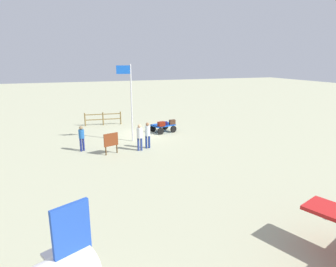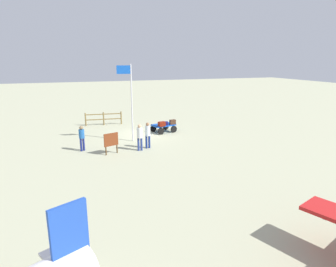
{
  "view_description": "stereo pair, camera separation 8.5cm",
  "coord_description": "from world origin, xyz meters",
  "px_view_note": "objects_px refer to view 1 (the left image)",
  "views": [
    {
      "loc": [
        5.85,
        22.13,
        5.87
      ],
      "look_at": [
        0.09,
        6.0,
        1.51
      ],
      "focal_mm": 31.25,
      "sensor_mm": 36.0,
      "label": 1
    },
    {
      "loc": [
        5.77,
        22.16,
        5.87
      ],
      "look_at": [
        0.09,
        6.0,
        1.51
      ],
      "focal_mm": 31.25,
      "sensor_mm": 36.0,
      "label": 2
    }
  ],
  "objects_px": {
    "suitcase_olive": "(172,122)",
    "suitcase_dark": "(161,124)",
    "signboard": "(111,141)",
    "worker_lead": "(148,133)",
    "luggage_cart": "(163,127)",
    "suitcase_maroon": "(165,123)",
    "worker_supervisor": "(82,136)",
    "flagpole": "(130,96)",
    "worker_trailing": "(140,135)"
  },
  "relations": [
    {
      "from": "luggage_cart",
      "to": "suitcase_dark",
      "type": "height_order",
      "value": "suitcase_dark"
    },
    {
      "from": "luggage_cart",
      "to": "flagpole",
      "type": "relative_size",
      "value": 0.38
    },
    {
      "from": "luggage_cart",
      "to": "suitcase_maroon",
      "type": "xyz_separation_m",
      "value": [
        -0.1,
        0.22,
        0.31
      ]
    },
    {
      "from": "suitcase_maroon",
      "to": "signboard",
      "type": "xyz_separation_m",
      "value": [
        5.05,
        4.2,
        0.08
      ]
    },
    {
      "from": "luggage_cart",
      "to": "signboard",
      "type": "height_order",
      "value": "signboard"
    },
    {
      "from": "signboard",
      "to": "luggage_cart",
      "type": "bearing_deg",
      "value": -138.25
    },
    {
      "from": "worker_trailing",
      "to": "signboard",
      "type": "xyz_separation_m",
      "value": [
        1.89,
        0.12,
        -0.2
      ]
    },
    {
      "from": "suitcase_maroon",
      "to": "worker_lead",
      "type": "bearing_deg",
      "value": 56.03
    },
    {
      "from": "worker_trailing",
      "to": "signboard",
      "type": "relative_size",
      "value": 1.3
    },
    {
      "from": "worker_supervisor",
      "to": "suitcase_olive",
      "type": "bearing_deg",
      "value": -158.62
    },
    {
      "from": "suitcase_maroon",
      "to": "worker_supervisor",
      "type": "relative_size",
      "value": 0.3
    },
    {
      "from": "worker_trailing",
      "to": "signboard",
      "type": "height_order",
      "value": "worker_trailing"
    },
    {
      "from": "suitcase_olive",
      "to": "suitcase_dark",
      "type": "xyz_separation_m",
      "value": [
        1.06,
        0.35,
        -0.01
      ]
    },
    {
      "from": "suitcase_maroon",
      "to": "worker_supervisor",
      "type": "distance_m",
      "value": 7.35
    },
    {
      "from": "worker_lead",
      "to": "worker_supervisor",
      "type": "xyz_separation_m",
      "value": [
        4.23,
        -0.84,
        -0.04
      ]
    },
    {
      "from": "worker_trailing",
      "to": "luggage_cart",
      "type": "bearing_deg",
      "value": -125.43
    },
    {
      "from": "luggage_cart",
      "to": "worker_lead",
      "type": "xyz_separation_m",
      "value": [
        2.42,
        3.96,
        0.57
      ]
    },
    {
      "from": "worker_lead",
      "to": "worker_trailing",
      "type": "bearing_deg",
      "value": 28.18
    },
    {
      "from": "flagpole",
      "to": "suitcase_maroon",
      "type": "bearing_deg",
      "value": -153.12
    },
    {
      "from": "suitcase_dark",
      "to": "signboard",
      "type": "relative_size",
      "value": 0.45
    },
    {
      "from": "flagpole",
      "to": "signboard",
      "type": "distance_m",
      "value": 4.01
    },
    {
      "from": "luggage_cart",
      "to": "flagpole",
      "type": "distance_m",
      "value": 4.6
    },
    {
      "from": "suitcase_olive",
      "to": "suitcase_dark",
      "type": "height_order",
      "value": "suitcase_olive"
    },
    {
      "from": "suitcase_olive",
      "to": "worker_supervisor",
      "type": "height_order",
      "value": "worker_supervisor"
    },
    {
      "from": "suitcase_olive",
      "to": "signboard",
      "type": "distance_m",
      "value": 7.07
    },
    {
      "from": "worker_supervisor",
      "to": "flagpole",
      "type": "bearing_deg",
      "value": -160.28
    },
    {
      "from": "luggage_cart",
      "to": "suitcase_maroon",
      "type": "distance_m",
      "value": 0.39
    },
    {
      "from": "signboard",
      "to": "suitcase_dark",
      "type": "bearing_deg",
      "value": -140.29
    },
    {
      "from": "worker_trailing",
      "to": "worker_supervisor",
      "type": "height_order",
      "value": "worker_trailing"
    },
    {
      "from": "suitcase_dark",
      "to": "worker_supervisor",
      "type": "height_order",
      "value": "worker_supervisor"
    },
    {
      "from": "worker_trailing",
      "to": "suitcase_maroon",
      "type": "bearing_deg",
      "value": -127.72
    },
    {
      "from": "worker_lead",
      "to": "flagpole",
      "type": "bearing_deg",
      "value": -72.02
    },
    {
      "from": "worker_trailing",
      "to": "worker_supervisor",
      "type": "relative_size",
      "value": 1.05
    },
    {
      "from": "luggage_cart",
      "to": "suitcase_dark",
      "type": "bearing_deg",
      "value": 60.82
    },
    {
      "from": "flagpole",
      "to": "signboard",
      "type": "xyz_separation_m",
      "value": [
        1.84,
        2.57,
        -2.46
      ]
    },
    {
      "from": "luggage_cart",
      "to": "worker_supervisor",
      "type": "bearing_deg",
      "value": 25.08
    },
    {
      "from": "worker_lead",
      "to": "suitcase_olive",
      "type": "bearing_deg",
      "value": -130.24
    },
    {
      "from": "worker_trailing",
      "to": "flagpole",
      "type": "bearing_deg",
      "value": -88.85
    },
    {
      "from": "worker_supervisor",
      "to": "luggage_cart",
      "type": "bearing_deg",
      "value": -154.92
    },
    {
      "from": "worker_trailing",
      "to": "suitcase_dark",
      "type": "bearing_deg",
      "value": -126.32
    },
    {
      "from": "suitcase_dark",
      "to": "worker_lead",
      "type": "distance_m",
      "value": 3.99
    },
    {
      "from": "suitcase_maroon",
      "to": "worker_trailing",
      "type": "height_order",
      "value": "worker_trailing"
    },
    {
      "from": "suitcase_dark",
      "to": "signboard",
      "type": "bearing_deg",
      "value": 39.71
    },
    {
      "from": "suitcase_maroon",
      "to": "worker_supervisor",
      "type": "bearing_deg",
      "value": 23.21
    },
    {
      "from": "suitcase_dark",
      "to": "worker_lead",
      "type": "height_order",
      "value": "worker_lead"
    },
    {
      "from": "worker_lead",
      "to": "worker_trailing",
      "type": "height_order",
      "value": "same"
    },
    {
      "from": "flagpole",
      "to": "worker_supervisor",
      "type": "bearing_deg",
      "value": 19.72
    },
    {
      "from": "flagpole",
      "to": "worker_trailing",
      "type": "bearing_deg",
      "value": 91.15
    },
    {
      "from": "worker_lead",
      "to": "worker_supervisor",
      "type": "relative_size",
      "value": 1.05
    },
    {
      "from": "worker_trailing",
      "to": "worker_supervisor",
      "type": "xyz_separation_m",
      "value": [
        3.59,
        -1.18,
        -0.06
      ]
    }
  ]
}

